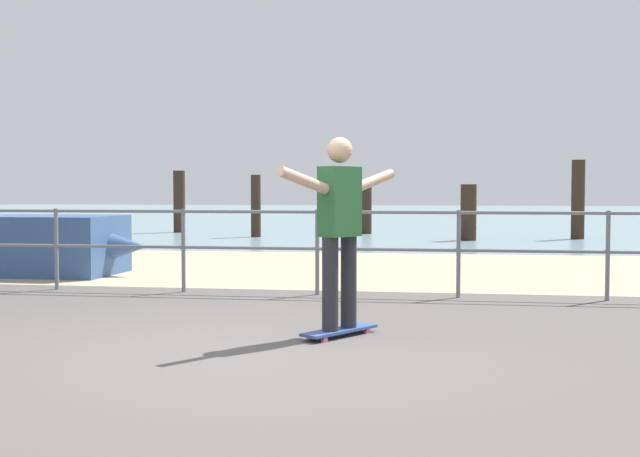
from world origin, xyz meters
name	(u,v)px	position (x,y,z in m)	size (l,w,h in m)	color
ground_plane	(196,392)	(0.00, -1.00, 0.00)	(24.00, 10.00, 0.04)	#514C49
beach_strip	(346,269)	(0.00, 7.00, 0.00)	(24.00, 6.00, 0.04)	tan
sea_surface	(412,215)	(0.00, 35.00, 0.00)	(72.00, 50.00, 0.04)	#75939E
railing_fence	(249,238)	(-0.78, 3.60, 0.70)	(11.79, 0.05, 1.05)	slate
skateboard	(340,331)	(0.67, 0.94, 0.07)	(0.61, 0.77, 0.08)	#334C8C
skateboarder	(340,221)	(0.67, 0.94, 1.02)	(0.89, 1.25, 1.65)	#26262B
groyne_post_0	(179,202)	(-6.24, 17.00, 0.93)	(0.35, 0.35, 1.86)	#332319
groyne_post_1	(256,206)	(-3.43, 15.06, 0.85)	(0.27, 0.27, 1.70)	#332319
groyne_post_2	(367,209)	(-0.62, 17.06, 0.74)	(0.29, 0.29, 1.49)	#332319
groyne_post_3	(468,213)	(2.20, 14.44, 0.71)	(0.40, 0.40, 1.43)	#332319
groyne_post_4	(578,200)	(5.01, 15.44, 1.03)	(0.34, 0.34, 2.06)	#332319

